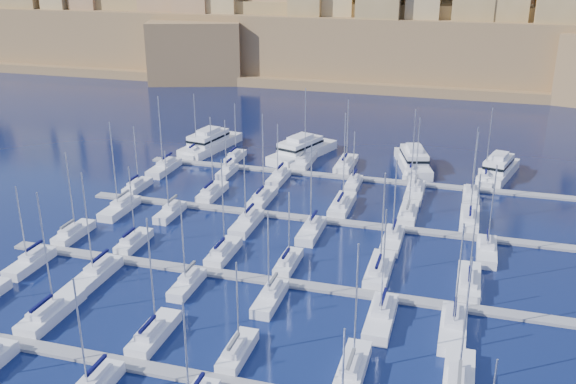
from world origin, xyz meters
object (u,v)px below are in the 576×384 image
(sailboat_4, at_px, (353,368))
(motor_yacht_a, at_px, (210,142))
(motor_yacht_c, at_px, (413,161))
(motor_yacht_d, at_px, (498,169))
(motor_yacht_b, at_px, (302,150))
(sailboat_2, at_px, (154,333))

(sailboat_4, bearing_deg, motor_yacht_a, 122.85)
(motor_yacht_a, height_order, motor_yacht_c, same)
(sailboat_4, relative_size, motor_yacht_d, 0.93)
(motor_yacht_b, bearing_deg, motor_yacht_d, -2.34)
(motor_yacht_c, bearing_deg, motor_yacht_d, -1.96)
(motor_yacht_d, bearing_deg, sailboat_4, -102.63)
(motor_yacht_b, xyz_separation_m, motor_yacht_d, (40.34, -1.65, 0.00))
(sailboat_2, distance_m, motor_yacht_b, 71.30)
(motor_yacht_b, distance_m, motor_yacht_d, 40.38)
(motor_yacht_c, distance_m, motor_yacht_d, 16.58)
(motor_yacht_b, bearing_deg, motor_yacht_c, -2.62)
(motor_yacht_a, relative_size, motor_yacht_b, 0.96)
(motor_yacht_c, xyz_separation_m, motor_yacht_d, (16.57, -0.57, 0.00))
(sailboat_4, distance_m, motor_yacht_a, 84.49)
(motor_yacht_a, relative_size, motor_yacht_d, 1.17)
(motor_yacht_b, bearing_deg, motor_yacht_a, -179.06)
(sailboat_4, xyz_separation_m, motor_yacht_a, (-45.83, 70.97, 0.97))
(sailboat_2, xyz_separation_m, motor_yacht_d, (38.69, 69.62, 0.97))
(sailboat_2, bearing_deg, motor_yacht_c, 72.51)
(sailboat_2, relative_size, motor_yacht_d, 0.93)
(sailboat_2, xyz_separation_m, sailboat_4, (23.08, -0.05, 0.00))
(sailboat_2, height_order, sailboat_4, sailboat_4)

